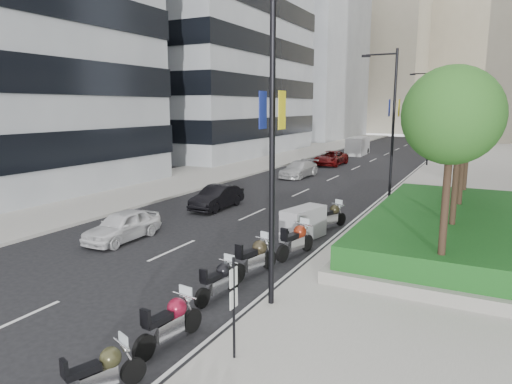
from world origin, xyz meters
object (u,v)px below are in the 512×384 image
Objects in this scene: car_b at (217,197)px; car_d at (331,158)px; lamp_post_2 at (428,113)px; motorcycle_2 at (219,280)px; lamp_post_1 at (391,117)px; parking_sign at (234,303)px; motorcycle_4 at (296,240)px; car_c at (299,169)px; motorcycle_5 at (303,224)px; delivery_van at (357,147)px; lamp_post_0 at (267,130)px; motorcycle_3 at (255,257)px; motorcycle_6 at (331,216)px; motorcycle_1 at (170,322)px; motorcycle_0 at (101,373)px; car_a at (122,226)px.

car_d is at bearing 91.02° from car_b.
car_b is (-8.09, -24.69, -4.42)m from lamp_post_2.
motorcycle_2 is 12.31m from car_b.
parking_sign is (0.66, -20.00, -3.61)m from lamp_post_1.
car_b is at bearing 62.90° from motorcycle_4.
parking_sign is 27.75m from car_c.
car_b is at bearing 75.41° from motorcycle_5.
lamp_post_0 is at bearing -80.87° from delivery_van.
motorcycle_5 is at bearing 12.95° from motorcycle_3.
motorcycle_6 is at bearing -97.36° from lamp_post_1.
car_d is 0.99× the size of delivery_van.
motorcycle_4 is (0.48, 2.54, -0.01)m from motorcycle_3.
car_c is 8.61m from car_d.
car_b is at bearing 34.23° from motorcycle_1.
lamp_post_1 reaches higher than motorcycle_5.
delivery_van is (-7.64, 37.91, 0.34)m from motorcycle_4.
delivery_van is (-7.07, 42.62, 0.41)m from motorcycle_2.
lamp_post_1 reaches higher than motorcycle_0.
motorcycle_0 is (-1.09, -22.24, -4.53)m from lamp_post_1.
motorcycle_4 is at bearing -94.40° from lamp_post_1.
lamp_post_0 reaches higher than motorcycle_4.
motorcycle_5 is at bearing -172.67° from motorcycle_6.
car_b is 0.79× the size of car_d.
parking_sign is 2.99m from motorcycle_0.
motorcycle_3 is 2.58m from motorcycle_4.
motorcycle_0 is 11.16m from car_a.
motorcycle_3 is (-1.43, 2.07, -4.43)m from lamp_post_0.
motorcycle_6 is (0.11, 12.13, -0.00)m from motorcycle_1.
lamp_post_0 is 1.80× the size of delivery_van.
motorcycle_2 is 0.98× the size of motorcycle_6.
motorcycle_3 is (-2.09, 5.07, -0.82)m from parking_sign.
parking_sign is 1.11× the size of motorcycle_1.
parking_sign reaches higher than motorcycle_6.
lamp_post_1 is 9.10m from motorcycle_6.
car_c is (-8.31, 6.25, -4.41)m from lamp_post_1.
car_c reaches higher than motorcycle_2.
motorcycle_2 is at bearing -92.49° from lamp_post_2.
car_c is (-7.19, 26.24, 0.06)m from motorcycle_1.
parking_sign is 3.73m from motorcycle_2.
lamp_post_0 is at bearing -90.00° from lamp_post_1.
motorcycle_6 is (-1.02, 9.14, -4.47)m from lamp_post_0.
motorcycle_1 is 0.59× the size of car_a.
delivery_van is (-0.51, 32.21, 0.32)m from car_b.
car_d is (-9.03, 34.86, -0.77)m from parking_sign.
car_d reaches higher than motorcycle_4.
lamp_post_2 reaches higher than motorcycle_1.
motorcycle_2 is 0.89× the size of motorcycle_3.
delivery_van reaches higher than car_d.
lamp_post_2 is at bearing 9.70° from motorcycle_4.
lamp_post_1 is at bearing -90.00° from lamp_post_2.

